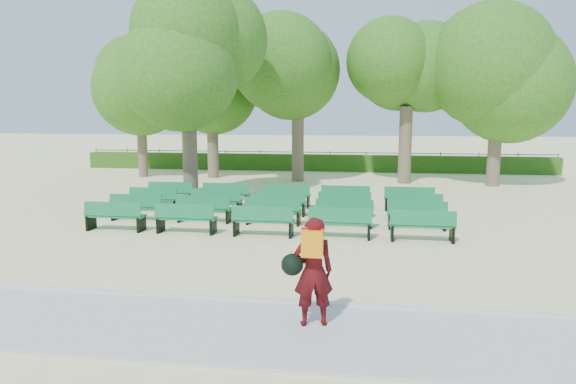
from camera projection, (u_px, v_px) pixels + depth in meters
The scene contains 9 objects.
ground at pixel (264, 224), 14.88m from camera, with size 120.00×120.00×0.00m, color beige.
paving at pixel (169, 326), 7.63m from camera, with size 30.00×2.20×0.06m, color beige.
curb at pixel (194, 298), 8.76m from camera, with size 30.00×0.12×0.10m, color silver.
hedge at pixel (311, 163), 28.50m from camera, with size 26.00×0.70×0.90m, color #2C5917.
fence at pixel (312, 170), 28.96m from camera, with size 26.00×0.10×1.02m, color black, non-canonical shape.
tree_line at pixel (303, 180), 24.66m from camera, with size 21.80×6.80×7.04m, color #39711E, non-canonical shape.
bench_array at pixel (276, 217), 15.45m from camera, with size 1.63×0.58×1.01m.
tree_among at pixel (187, 64), 17.75m from camera, with size 5.03×5.03×7.13m.
person at pixel (311, 270), 7.50m from camera, with size 0.80×0.53×1.63m.
Camera 1 is at (2.80, -14.31, 3.17)m, focal length 32.00 mm.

